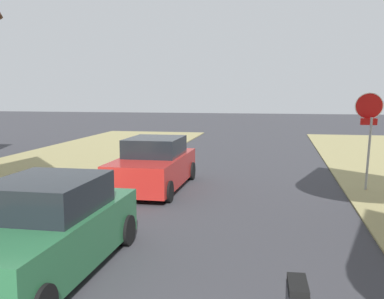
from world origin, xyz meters
TOP-DOWN VIEW (x-y plane):
  - stop_sign_far at (4.26, 11.84)m, footprint 0.81×0.63m
  - parked_sedan_green at (-2.16, 4.23)m, footprint 1.96×4.41m
  - parked_sedan_red at (-2.16, 11.08)m, footprint 1.96×4.41m

SIDE VIEW (x-z plane):
  - parked_sedan_green at x=-2.16m, z-range -0.06..1.51m
  - parked_sedan_red at x=-2.16m, z-range -0.06..1.51m
  - stop_sign_far at x=4.26m, z-range 0.70..3.63m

